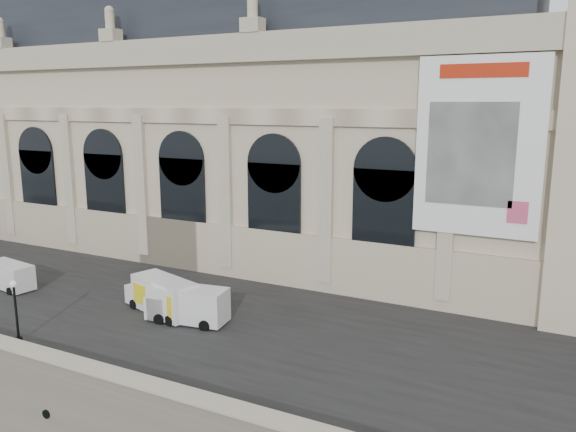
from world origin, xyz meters
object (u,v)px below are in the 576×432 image
(van_b, at_px, (184,304))
(box_truck, at_px, (162,295))
(lamp_right, at_px, (16,312))
(van_c, at_px, (8,275))

(van_b, height_order, box_truck, box_truck)
(van_b, height_order, lamp_right, lamp_right)
(van_b, bearing_deg, lamp_right, -133.42)
(box_truck, relative_size, lamp_right, 1.68)
(van_b, relative_size, van_c, 1.16)
(van_b, bearing_deg, van_c, -177.67)
(van_c, height_order, lamp_right, lamp_right)
(box_truck, distance_m, lamp_right, 10.29)
(van_c, bearing_deg, box_truck, 4.92)
(van_c, xyz_separation_m, lamp_right, (10.95, -7.48, 1.02))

